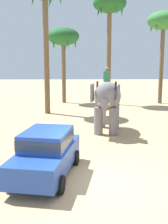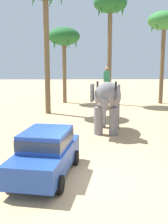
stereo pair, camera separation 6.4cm
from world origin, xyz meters
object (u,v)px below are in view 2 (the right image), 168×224
Objects in this scene: elephant_with_mahout at (107,99)px; car_sedan_foreground at (46,151)px; palm_tree_near_hut at (64,38)px; palm_tree_leaning_seaward at (164,24)px; palm_tree_far_back at (110,8)px.

car_sedan_foreground is at bearing -113.84° from elephant_with_mahout.
palm_tree_near_hut reaches higher than elephant_with_mahout.
palm_tree_leaning_seaward is (9.87, -0.68, 1.37)m from palm_tree_near_hut.
elephant_with_mahout is at bearing -75.54° from palm_tree_near_hut.
car_sedan_foreground is at bearing -103.08° from palm_tree_far_back.
palm_tree_near_hut is at bearing 176.08° from palm_tree_leaning_seaward.
palm_tree_near_hut is 0.72× the size of palm_tree_far_back.
car_sedan_foreground is at bearing -88.93° from palm_tree_near_hut.
palm_tree_far_back reaches higher than palm_tree_leaning_seaward.
palm_tree_near_hut is at bearing 91.07° from car_sedan_foreground.
palm_tree_far_back is 1.17× the size of palm_tree_leaning_seaward.
elephant_with_mahout is 0.52× the size of palm_tree_near_hut.
elephant_with_mahout is at bearing 66.16° from car_sedan_foreground.
elephant_with_mahout is 14.76m from palm_tree_leaning_seaward.
palm_tree_far_back is (4.51, -1.00, 2.74)m from palm_tree_near_hut.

